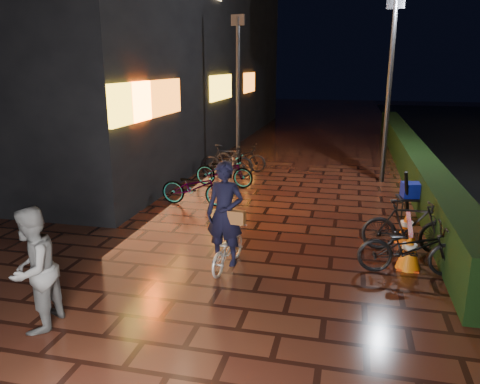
% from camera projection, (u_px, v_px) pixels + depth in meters
% --- Properties ---
extents(ground, '(80.00, 80.00, 0.00)m').
position_uv_depth(ground, '(272.00, 252.00, 8.86)').
color(ground, '#381911').
rests_on(ground, ground).
extents(hedge, '(0.70, 20.00, 1.00)m').
position_uv_depth(hedge, '(410.00, 156.00, 15.51)').
color(hedge, black).
rests_on(hedge, ground).
extents(bystander_person, '(0.70, 0.87, 1.69)m').
position_uv_depth(bystander_person, '(33.00, 270.00, 6.09)').
color(bystander_person, '#58595B').
rests_on(bystander_person, ground).
extents(storefront_block, '(12.09, 22.00, 9.00)m').
position_uv_depth(storefront_block, '(103.00, 39.00, 20.56)').
color(storefront_block, black).
rests_on(storefront_block, ground).
extents(lamp_post_hedge, '(0.50, 0.21, 5.25)m').
position_uv_depth(lamp_post_hedge, '(389.00, 84.00, 13.42)').
color(lamp_post_hedge, black).
rests_on(lamp_post_hedge, ground).
extents(lamp_post_sf, '(0.47, 0.18, 4.91)m').
position_uv_depth(lamp_post_sf, '(238.00, 88.00, 14.95)').
color(lamp_post_sf, black).
rests_on(lamp_post_sf, ground).
extents(cyclist, '(0.71, 1.38, 1.91)m').
position_uv_depth(cyclist, '(226.00, 230.00, 7.95)').
color(cyclist, silver).
rests_on(cyclist, ground).
extents(traffic_barrier, '(0.50, 1.66, 0.67)m').
position_uv_depth(traffic_barrier, '(408.00, 238.00, 8.63)').
color(traffic_barrier, orange).
rests_on(traffic_barrier, ground).
extents(cart_assembly, '(0.69, 0.72, 1.15)m').
position_uv_depth(cart_assembly, '(411.00, 192.00, 10.75)').
color(cart_assembly, black).
rests_on(cart_assembly, ground).
extents(parked_bikes_storefront, '(2.00, 4.72, 1.01)m').
position_uv_depth(parked_bikes_storefront, '(223.00, 168.00, 13.78)').
color(parked_bikes_storefront, black).
rests_on(parked_bikes_storefront, ground).
extents(parked_bikes_hedge, '(1.79, 1.60, 1.01)m').
position_uv_depth(parked_bikes_hedge, '(409.00, 238.00, 8.23)').
color(parked_bikes_hedge, black).
rests_on(parked_bikes_hedge, ground).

